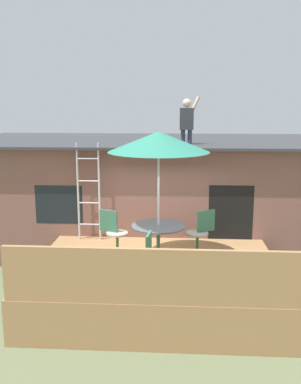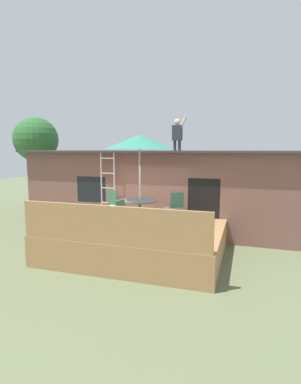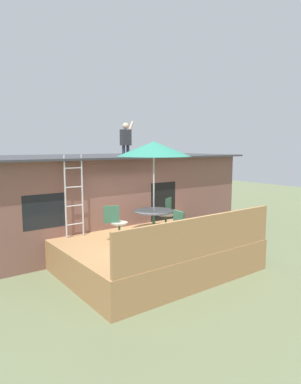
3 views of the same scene
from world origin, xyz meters
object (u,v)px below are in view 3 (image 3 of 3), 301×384
patio_table (154,216)px  patio_chair_near (175,229)px  patio_chair_right (167,214)px  patio_chair_left (116,223)px  patio_umbrella (154,149)px  step_ladder (74,196)px  person_figure (126,137)px

patio_table → patio_chair_near: (-0.10, -0.99, -0.13)m
patio_chair_right → patio_chair_left: bearing=-26.3°
patio_umbrella → step_ladder: (-1.62, 1.35, -1.25)m
patio_chair_near → patio_umbrella: bearing=0.0°
step_ladder → patio_chair_near: (1.53, -2.34, -0.64)m
patio_table → patio_umbrella: patio_umbrella is taller
step_ladder → patio_chair_near: bearing=-56.9°
patio_umbrella → person_figure: (0.56, 2.21, 0.36)m
patio_table → person_figure: size_ratio=0.94×
person_figure → patio_chair_left: person_figure is taller
patio_chair_left → patio_chair_right: size_ratio=1.00×
patio_umbrella → patio_chair_right: bearing=29.9°
patio_chair_left → patio_chair_right: 1.76m
patio_table → patio_chair_near: 1.00m
patio_table → person_figure: 3.11m
patio_chair_right → step_ladder: bearing=-49.3°
patio_table → person_figure: person_figure is taller
step_ladder → patio_chair_left: 1.37m
patio_chair_right → patio_umbrella: bearing=-0.0°
patio_chair_left → patio_chair_near: size_ratio=1.00×
patio_chair_right → patio_table: bearing=-0.0°
patio_table → patio_chair_right: 0.98m
patio_umbrella → patio_chair_left: 2.13m
person_figure → patio_chair_near: (-0.66, -3.20, -2.25)m
person_figure → patio_chair_left: (-1.48, -1.84, -2.25)m
patio_umbrella → patio_chair_near: bearing=-95.6°
patio_umbrella → patio_chair_near: size_ratio=2.76×
patio_table → patio_chair_near: patio_chair_near is taller
patio_chair_near → patio_chair_right: bearing=-26.8°
patio_chair_near → patio_table: bearing=0.0°
step_ladder → patio_chair_near: step_ladder is taller
step_ladder → patio_chair_left: size_ratio=2.39×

